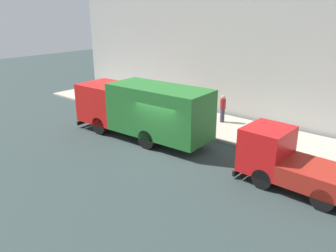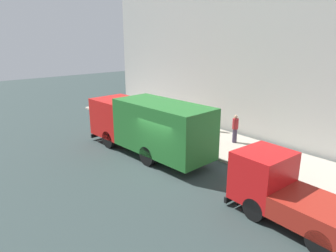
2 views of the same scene
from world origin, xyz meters
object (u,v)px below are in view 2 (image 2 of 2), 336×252
pedestrian_walking (211,119)px  pedestrian_standing (235,128)px  large_utility_truck (148,124)px  small_flatbed_truck (293,196)px

pedestrian_walking → pedestrian_standing: (-0.70, -2.62, 0.06)m
pedestrian_walking → large_utility_truck: bearing=44.5°
large_utility_truck → small_flatbed_truck: bearing=-94.2°
large_utility_truck → pedestrian_walking: 5.79m
large_utility_truck → small_flatbed_truck: large_utility_truck is taller
small_flatbed_truck → pedestrian_walking: small_flatbed_truck is taller
small_flatbed_truck → pedestrian_walking: 10.90m
pedestrian_standing → pedestrian_walking: bearing=108.9°
large_utility_truck → pedestrian_walking: size_ratio=5.29×
small_flatbed_truck → pedestrian_standing: (5.15, 6.59, -0.02)m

